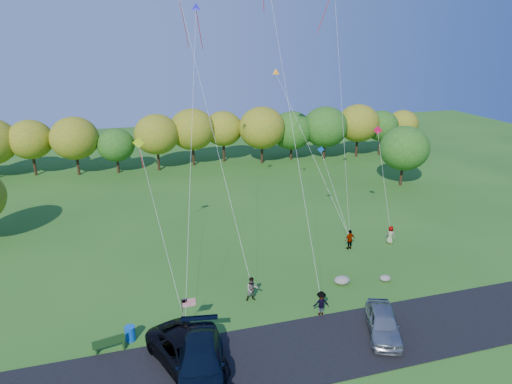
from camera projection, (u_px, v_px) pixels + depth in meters
ground at (274, 315)px, 30.82m from camera, size 140.00×140.00×0.00m
asphalt_lane at (295, 352)px, 27.18m from camera, size 44.00×6.00×0.06m
treeline at (185, 137)px, 61.90m from camera, size 76.07×28.01×8.13m
minivan_dark at (187, 353)px, 25.79m from camera, size 4.72×6.69×1.70m
minivan_navy at (201, 363)px, 24.84m from camera, size 3.61×6.81×1.88m
minivan_silver at (383, 323)px, 28.49m from camera, size 3.54×5.10×1.61m
flyer_a at (185, 327)px, 28.23m from camera, size 0.66×0.53×1.55m
flyer_b at (252, 289)px, 32.22m from camera, size 0.92×0.75×1.80m
flyer_c at (321, 303)px, 30.62m from camera, size 1.14×0.69×1.72m
flyer_d at (350, 240)px, 39.94m from camera, size 1.12×0.64×1.80m
flyer_e at (390, 235)px, 41.05m from camera, size 0.85×0.96×1.66m
park_bench at (109, 344)px, 27.10m from camera, size 1.87×0.65×1.04m
trash_barrel at (130, 333)px, 28.14m from camera, size 0.64×0.64×0.96m
flag_assembly at (186, 307)px, 28.51m from camera, size 0.90×0.58×2.42m
boulder_near at (342, 280)px, 34.53m from camera, size 1.23×0.96×0.61m
boulder_far at (385, 278)px, 34.99m from camera, size 0.87×0.73×0.45m
kites_aloft at (257, 0)px, 37.87m from camera, size 20.90×9.32×18.18m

